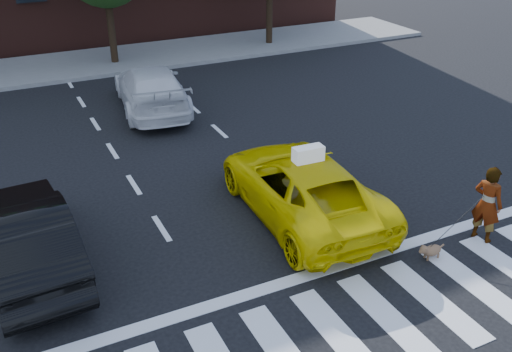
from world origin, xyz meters
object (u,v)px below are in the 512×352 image
Objects in this scene: taxi at (302,186)px; black_sedan at (26,236)px; dog at (431,250)px; woman at (487,204)px; white_suv at (151,88)px.

taxi is 5.67m from black_sedan.
taxi is 3.01m from dog.
woman reaches higher than taxi.
black_sedan is 8.65m from white_suv.
black_sedan is 7.74m from dog.
white_suv is at bearing -80.04° from taxi.
taxi is 3.01× the size of woman.
taxi is at bearing 30.76° from woman.
woman is (3.85, -10.37, 0.12)m from white_suv.
dog is at bearing 152.99° from black_sedan.
dog is (1.41, -2.62, -0.51)m from taxi.
black_sedan is 9.01m from woman.
woman is (8.48, -3.06, 0.11)m from black_sedan.
black_sedan is at bearing 65.48° from white_suv.
woman is at bearing 157.11° from black_sedan.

